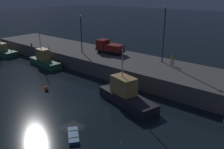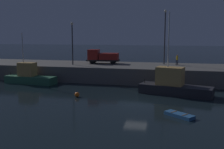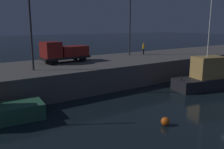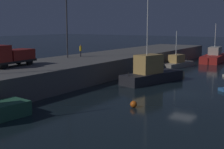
{
  "view_description": "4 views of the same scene",
  "coord_description": "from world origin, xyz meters",
  "views": [
    {
      "loc": [
        21.01,
        -17.26,
        14.03
      ],
      "look_at": [
        -0.87,
        8.79,
        2.04
      ],
      "focal_mm": 38.68,
      "sensor_mm": 36.0,
      "label": 1
    },
    {
      "loc": [
        3.86,
        -28.89,
        7.66
      ],
      "look_at": [
        -4.82,
        9.21,
        1.78
      ],
      "focal_mm": 43.09,
      "sensor_mm": 36.0,
      "label": 2
    },
    {
      "loc": [
        -19.18,
        -8.9,
        6.77
      ],
      "look_at": [
        -5.85,
        10.51,
        1.87
      ],
      "focal_mm": 38.08,
      "sensor_mm": 36.0,
      "label": 3
    },
    {
      "loc": [
        -30.07,
        -11.17,
        7.07
      ],
      "look_at": [
        -2.91,
        6.95,
        1.82
      ],
      "focal_mm": 49.36,
      "sensor_mm": 36.0,
      "label": 4
    }
  ],
  "objects": [
    {
      "name": "pier_quay",
      "position": [
        0.0,
        15.5,
        1.27
      ],
      "size": [
        77.71,
        10.17,
        2.53
      ],
      "color": "#5B5956",
      "rests_on": "ground"
    },
    {
      "name": "fishing_trawler_red",
      "position": [
        4.04,
        5.74,
        1.23
      ],
      "size": [
        9.5,
        4.85,
        10.47
      ],
      "color": "#232328",
      "rests_on": "ground"
    },
    {
      "name": "mooring_buoy_near",
      "position": [
        -7.51,
        1.63,
        0.3
      ],
      "size": [
        0.6,
        0.6,
        0.6
      ],
      "primitive_type": "sphere",
      "color": "orange",
      "rests_on": "ground"
    },
    {
      "name": "lamp_post_west",
      "position": [
        -12.71,
        13.85,
        6.74
      ],
      "size": [
        0.44,
        0.44,
        7.11
      ],
      "color": "#38383D",
      "rests_on": "pier_quay"
    },
    {
      "name": "lamp_post_east",
      "position": [
        2.38,
        18.02,
        7.82
      ],
      "size": [
        0.44,
        0.44,
        9.2
      ],
      "color": "#38383D",
      "rests_on": "pier_quay"
    },
    {
      "name": "utility_truck",
      "position": [
        -8.33,
        16.82,
        3.76
      ],
      "size": [
        5.84,
        2.54,
        2.45
      ],
      "color": "black",
      "rests_on": "pier_quay"
    },
    {
      "name": "dockworker",
      "position": [
        4.53,
        17.4,
        3.52
      ],
      "size": [
        0.45,
        0.45,
        1.73
      ],
      "color": "black",
      "rests_on": "pier_quay"
    }
  ]
}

